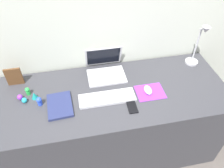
% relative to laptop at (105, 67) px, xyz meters
% --- Properties ---
extents(ground_plane, '(6.00, 6.00, 0.00)m').
position_rel_laptop_xyz_m(ground_plane, '(0.01, -0.25, -0.79)').
color(ground_plane, '#59514C').
extents(back_wall, '(2.97, 0.05, 1.47)m').
position_rel_laptop_xyz_m(back_wall, '(0.01, 0.14, -0.06)').
color(back_wall, beige).
rests_on(back_wall, ground_plane).
extents(desk, '(1.77, 0.70, 0.74)m').
position_rel_laptop_xyz_m(desk, '(0.01, -0.25, -0.42)').
color(desk, '#38383D').
rests_on(desk, ground_plane).
extents(laptop, '(0.30, 0.27, 0.21)m').
position_rel_laptop_xyz_m(laptop, '(0.00, 0.00, 0.00)').
color(laptop, silver).
rests_on(laptop, desk).
extents(keyboard, '(0.41, 0.13, 0.02)m').
position_rel_laptop_xyz_m(keyboard, '(-0.04, -0.30, -0.04)').
color(keyboard, silver).
rests_on(keyboard, desk).
extents(mousepad, '(0.21, 0.17, 0.00)m').
position_rel_laptop_xyz_m(mousepad, '(0.29, -0.30, -0.05)').
color(mousepad, purple).
rests_on(mousepad, desk).
extents(mouse, '(0.06, 0.10, 0.03)m').
position_rel_laptop_xyz_m(mouse, '(0.27, -0.29, -0.03)').
color(mouse, silver).
rests_on(mouse, mousepad).
extents(cell_phone, '(0.07, 0.13, 0.01)m').
position_rel_laptop_xyz_m(cell_phone, '(0.12, -0.41, -0.05)').
color(cell_phone, black).
rests_on(cell_phone, desk).
extents(desk_lamp, '(0.11, 0.14, 0.37)m').
position_rel_laptop_xyz_m(desk_lamp, '(0.76, -0.04, 0.13)').
color(desk_lamp, '#B7B7BC').
rests_on(desk_lamp, desk).
extents(notebook_pad, '(0.18, 0.25, 0.02)m').
position_rel_laptop_xyz_m(notebook_pad, '(-0.38, -0.30, -0.04)').
color(notebook_pad, navy).
rests_on(notebook_pad, desk).
extents(picture_frame, '(0.12, 0.02, 0.15)m').
position_rel_laptop_xyz_m(picture_frame, '(-0.70, -0.00, 0.02)').
color(picture_frame, brown).
rests_on(picture_frame, desk).
extents(toy_figurine_teal, '(0.05, 0.05, 0.05)m').
position_rel_laptop_xyz_m(toy_figurine_teal, '(-0.56, -0.19, -0.03)').
color(toy_figurine_teal, teal).
rests_on(toy_figurine_teal, desk).
extents(toy_figurine_purple, '(0.04, 0.04, 0.04)m').
position_rel_laptop_xyz_m(toy_figurine_purple, '(-0.66, -0.18, -0.03)').
color(toy_figurine_purple, purple).
rests_on(toy_figurine_purple, desk).
extents(toy_figurine_green, '(0.03, 0.03, 0.06)m').
position_rel_laptop_xyz_m(toy_figurine_green, '(-0.61, -0.14, -0.02)').
color(toy_figurine_green, green).
rests_on(toy_figurine_green, desk).
extents(toy_figurine_blue, '(0.04, 0.04, 0.07)m').
position_rel_laptop_xyz_m(toy_figurine_blue, '(-0.52, -0.26, -0.02)').
color(toy_figurine_blue, blue).
rests_on(toy_figurine_blue, desk).
extents(toy_figurine_cyan, '(0.04, 0.04, 0.04)m').
position_rel_laptop_xyz_m(toy_figurine_cyan, '(-0.63, -0.22, -0.03)').
color(toy_figurine_cyan, '#28B7CC').
rests_on(toy_figurine_cyan, desk).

